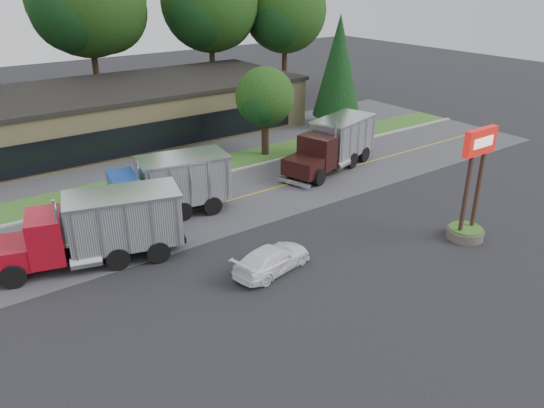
{
  "coord_description": "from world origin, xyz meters",
  "views": [
    {
      "loc": [
        -12.38,
        -16.62,
        13.0
      ],
      "look_at": [
        2.47,
        3.77,
        1.8
      ],
      "focal_mm": 35.0,
      "sensor_mm": 36.0,
      "label": 1
    }
  ],
  "objects": [
    {
      "name": "tree_far_c",
      "position": [
        4.17,
        34.13,
        10.25
      ],
      "size": [
        11.25,
        10.59,
        16.05
      ],
      "color": "#382619",
      "rests_on": "ground"
    },
    {
      "name": "evergreen_right",
      "position": [
        20.0,
        18.0,
        5.31
      ],
      "size": [
        4.25,
        4.25,
        9.66
      ],
      "color": "#382619",
      "rests_on": "ground"
    },
    {
      "name": "curb",
      "position": [
        0.0,
        13.2,
        0.0
      ],
      "size": [
        60.0,
        0.3,
        0.12
      ],
      "primitive_type": "cube",
      "color": "#9E9E99",
      "rests_on": "ground"
    },
    {
      "name": "road",
      "position": [
        0.0,
        9.0,
        0.0
      ],
      "size": [
        60.0,
        8.0,
        0.02
      ],
      "primitive_type": "cube",
      "color": "#5A5A60",
      "rests_on": "ground"
    },
    {
      "name": "tree_far_d",
      "position": [
        16.16,
        33.13,
        9.5
      ],
      "size": [
        10.44,
        9.82,
        14.89
      ],
      "color": "#382619",
      "rests_on": "ground"
    },
    {
      "name": "grass_verge",
      "position": [
        0.0,
        15.0,
        0.0
      ],
      "size": [
        60.0,
        3.4,
        0.03
      ],
      "primitive_type": "cube",
      "color": "#3B6221",
      "rests_on": "ground"
    },
    {
      "name": "center_line",
      "position": [
        0.0,
        9.0,
        0.0
      ],
      "size": [
        60.0,
        0.12,
        0.01
      ],
      "primitive_type": "cube",
      "color": "gold",
      "rests_on": "ground"
    },
    {
      "name": "bilo_sign",
      "position": [
        10.5,
        -2.5,
        2.02
      ],
      "size": [
        2.2,
        1.9,
        5.95
      ],
      "color": "#6B6054",
      "rests_on": "ground"
    },
    {
      "name": "strip_mall",
      "position": [
        2.0,
        26.0,
        2.0
      ],
      "size": [
        32.0,
        12.0,
        4.0
      ],
      "primitive_type": "cube",
      "color": "tan",
      "rests_on": "ground"
    },
    {
      "name": "far_parking",
      "position": [
        0.0,
        20.0,
        0.0
      ],
      "size": [
        60.0,
        7.0,
        0.02
      ],
      "primitive_type": "cube",
      "color": "#5A5A60",
      "rests_on": "ground"
    },
    {
      "name": "tree_far_e",
      "position": [
        24.14,
        31.11,
        8.54
      ],
      "size": [
        9.39,
        8.83,
        13.39
      ],
      "color": "#382619",
      "rests_on": "ground"
    },
    {
      "name": "ground",
      "position": [
        0.0,
        0.0,
        0.0
      ],
      "size": [
        140.0,
        140.0,
        0.0
      ],
      "primitive_type": "plane",
      "color": "#2E2E32",
      "rests_on": "ground"
    },
    {
      "name": "dump_truck_maroon",
      "position": [
        12.25,
        9.76,
        1.81
      ],
      "size": [
        8.75,
        4.69,
        3.36
      ],
      "rotation": [
        0.0,
        0.0,
        3.42
      ],
      "color": "black",
      "rests_on": "ground"
    },
    {
      "name": "rally_car",
      "position": [
        0.33,
        0.82,
        0.61
      ],
      "size": [
        4.48,
        2.53,
        1.22
      ],
      "primitive_type": "imported",
      "rotation": [
        0.0,
        0.0,
        1.77
      ],
      "color": "white",
      "rests_on": "ground"
    },
    {
      "name": "dump_truck_red",
      "position": [
        -5.81,
        6.43,
        1.81
      ],
      "size": [
        9.28,
        4.79,
        3.36
      ],
      "rotation": [
        0.0,
        0.0,
        2.87
      ],
      "color": "black",
      "rests_on": "ground"
    },
    {
      "name": "dump_truck_blue",
      "position": [
        -0.99,
        9.39,
        1.81
      ],
      "size": [
        8.77,
        3.96,
        3.36
      ],
      "rotation": [
        0.0,
        0.0,
        2.97
      ],
      "color": "black",
      "rests_on": "ground"
    },
    {
      "name": "tree_verge",
      "position": [
        10.07,
        15.06,
        4.21
      ],
      "size": [
        4.63,
        4.36,
        6.61
      ],
      "color": "#382619",
      "rests_on": "ground"
    }
  ]
}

